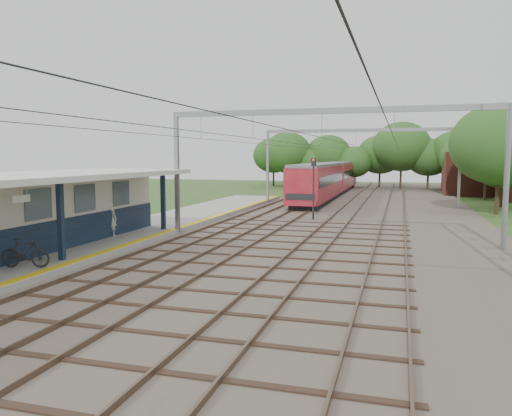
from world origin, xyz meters
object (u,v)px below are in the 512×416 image
(bicycle, at_px, (25,253))
(person, at_px, (111,219))
(signal_post, at_px, (314,181))
(train, at_px, (330,178))

(bicycle, bearing_deg, person, -4.70)
(bicycle, distance_m, signal_post, 20.74)
(person, distance_m, signal_post, 14.66)
(train, bearing_deg, bicycle, -97.95)
(person, relative_size, train, 0.05)
(person, height_order, signal_post, signal_post)
(person, relative_size, bicycle, 0.95)
(bicycle, xyz_separation_m, train, (5.79, 41.47, 1.17))
(signal_post, bearing_deg, train, 114.49)
(person, xyz_separation_m, signal_post, (8.73, 11.68, 1.54))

